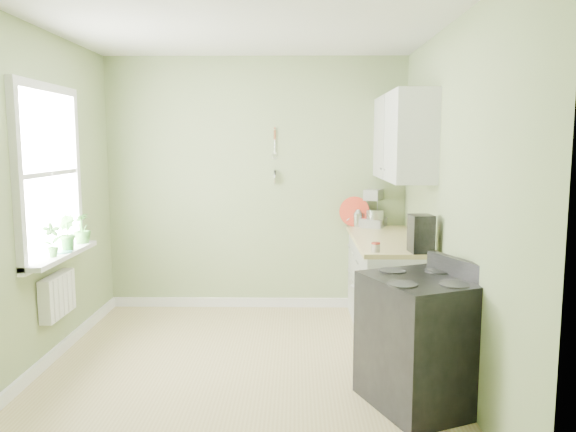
{
  "coord_description": "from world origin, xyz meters",
  "views": [
    {
      "loc": [
        0.42,
        -4.22,
        1.8
      ],
      "look_at": [
        0.36,
        0.55,
        1.17
      ],
      "focal_mm": 35.0,
      "sensor_mm": 36.0,
      "label": 1
    }
  ],
  "objects_px": {
    "stand_mixer": "(374,209)",
    "coffee_maker": "(421,235)",
    "stove": "(420,341)",
    "kettle": "(358,218)"
  },
  "relations": [
    {
      "from": "kettle",
      "to": "coffee_maker",
      "type": "bearing_deg",
      "value": -76.0
    },
    {
      "from": "stove",
      "to": "stand_mixer",
      "type": "bearing_deg",
      "value": 90.38
    },
    {
      "from": "stove",
      "to": "coffee_maker",
      "type": "height_order",
      "value": "coffee_maker"
    },
    {
      "from": "stove",
      "to": "coffee_maker",
      "type": "xyz_separation_m",
      "value": [
        0.17,
        0.82,
        0.6
      ]
    },
    {
      "from": "stove",
      "to": "coffee_maker",
      "type": "relative_size",
      "value": 3.3
    },
    {
      "from": "stand_mixer",
      "to": "coffee_maker",
      "type": "xyz_separation_m",
      "value": [
        0.18,
        -1.44,
        -0.04
      ]
    },
    {
      "from": "stove",
      "to": "kettle",
      "type": "distance_m",
      "value": 2.31
    },
    {
      "from": "stand_mixer",
      "to": "coffee_maker",
      "type": "bearing_deg",
      "value": -82.88
    },
    {
      "from": "stand_mixer",
      "to": "coffee_maker",
      "type": "height_order",
      "value": "stand_mixer"
    },
    {
      "from": "stove",
      "to": "kettle",
      "type": "relative_size",
      "value": 5.52
    }
  ]
}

